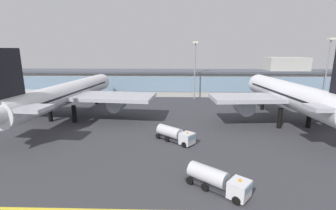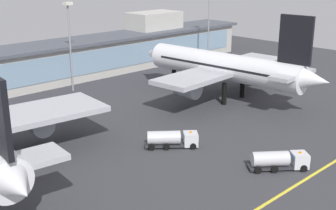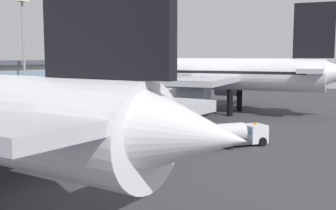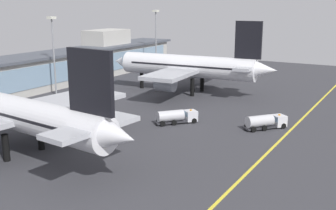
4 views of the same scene
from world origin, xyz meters
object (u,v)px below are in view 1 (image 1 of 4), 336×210
at_px(baggage_tug_near, 218,180).
at_px(airliner_near_right, 290,95).
at_px(airliner_near_left, 67,94).
at_px(apron_light_mast_centre, 195,62).
at_px(fuel_tanker_truck, 176,135).
at_px(apron_light_mast_west, 328,61).

bearing_deg(baggage_tug_near, airliner_near_right, 91.65).
relative_size(airliner_near_left, apron_light_mast_centre, 2.61).
xyz_separation_m(fuel_tanker_truck, apron_light_mast_centre, (7.12, 42.35, 12.67)).
bearing_deg(baggage_tug_near, apron_light_mast_west, 88.89).
relative_size(baggage_tug_near, apron_light_mast_west, 0.38).
bearing_deg(apron_light_mast_west, airliner_near_right, -132.97).
bearing_deg(airliner_near_left, apron_light_mast_west, -69.11).
bearing_deg(airliner_near_left, baggage_tug_near, -127.94).
bearing_deg(airliner_near_right, baggage_tug_near, 138.51).
height_order(apron_light_mast_west, apron_light_mast_centre, apron_light_mast_west).
bearing_deg(apron_light_mast_west, airliner_near_left, -164.99).
xyz_separation_m(airliner_near_right, baggage_tug_near, (-22.80, -30.01, -5.93)).
distance_m(baggage_tug_near, apron_light_mast_centre, 61.13).
relative_size(airliner_near_right, baggage_tug_near, 5.74).
relative_size(fuel_tanker_truck, apron_light_mast_centre, 0.40).
height_order(baggage_tug_near, apron_light_mast_west, apron_light_mast_west).
bearing_deg(apron_light_mast_centre, airliner_near_left, -144.23).
bearing_deg(apron_light_mast_west, apron_light_mast_centre, 174.43).
distance_m(baggage_tug_near, apron_light_mast_west, 73.49).
bearing_deg(apron_light_mast_centre, fuel_tanker_truck, -99.54).
height_order(airliner_near_left, fuel_tanker_truck, airliner_near_left).
bearing_deg(fuel_tanker_truck, airliner_near_left, -168.66).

